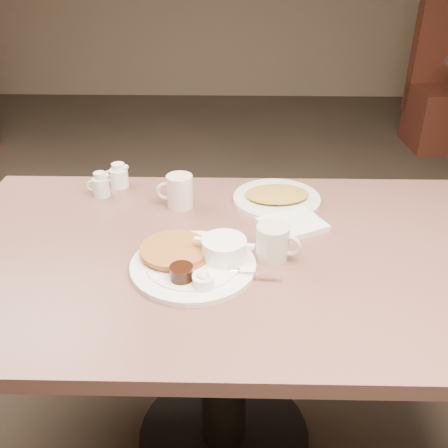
{
  "coord_description": "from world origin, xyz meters",
  "views": [
    {
      "loc": [
        0.03,
        -1.13,
        1.49
      ],
      "look_at": [
        0.0,
        0.02,
        0.82
      ],
      "focal_mm": 41.44,
      "sensor_mm": 36.0,
      "label": 1
    }
  ],
  "objects_px": {
    "coffee_mug_near": "(274,242)",
    "hash_plate": "(277,197)",
    "diner_table": "(224,302)",
    "coffee_mug_far": "(179,191)",
    "creamer_left": "(101,185)",
    "main_plate": "(196,259)",
    "creamer_right": "(119,176)"
  },
  "relations": [
    {
      "from": "coffee_mug_near",
      "to": "hash_plate",
      "type": "xyz_separation_m",
      "value": [
        0.03,
        0.31,
        -0.03
      ]
    },
    {
      "from": "coffee_mug_near",
      "to": "hash_plate",
      "type": "relative_size",
      "value": 0.44
    },
    {
      "from": "diner_table",
      "to": "hash_plate",
      "type": "distance_m",
      "value": 0.37
    },
    {
      "from": "coffee_mug_far",
      "to": "creamer_left",
      "type": "relative_size",
      "value": 1.4
    },
    {
      "from": "coffee_mug_near",
      "to": "coffee_mug_far",
      "type": "bearing_deg",
      "value": 134.32
    },
    {
      "from": "coffee_mug_far",
      "to": "creamer_left",
      "type": "height_order",
      "value": "coffee_mug_far"
    },
    {
      "from": "coffee_mug_far",
      "to": "creamer_left",
      "type": "xyz_separation_m",
      "value": [
        -0.25,
        0.06,
        -0.01
      ]
    },
    {
      "from": "diner_table",
      "to": "main_plate",
      "type": "xyz_separation_m",
      "value": [
        -0.07,
        -0.07,
        0.19
      ]
    },
    {
      "from": "main_plate",
      "to": "coffee_mug_near",
      "type": "xyz_separation_m",
      "value": [
        0.19,
        0.05,
        0.02
      ]
    },
    {
      "from": "creamer_left",
      "to": "main_plate",
      "type": "bearing_deg",
      "value": -49.5
    },
    {
      "from": "creamer_right",
      "to": "diner_table",
      "type": "bearing_deg",
      "value": -47.34
    },
    {
      "from": "main_plate",
      "to": "hash_plate",
      "type": "height_order",
      "value": "main_plate"
    },
    {
      "from": "main_plate",
      "to": "creamer_right",
      "type": "distance_m",
      "value": 0.53
    },
    {
      "from": "coffee_mug_far",
      "to": "hash_plate",
      "type": "relative_size",
      "value": 0.39
    },
    {
      "from": "main_plate",
      "to": "hash_plate",
      "type": "xyz_separation_m",
      "value": [
        0.22,
        0.35,
        -0.01
      ]
    },
    {
      "from": "creamer_left",
      "to": "hash_plate",
      "type": "xyz_separation_m",
      "value": [
        0.55,
        -0.03,
        -0.02
      ]
    },
    {
      "from": "coffee_mug_far",
      "to": "creamer_left",
      "type": "distance_m",
      "value": 0.26
    },
    {
      "from": "main_plate",
      "to": "hash_plate",
      "type": "relative_size",
      "value": 1.4
    },
    {
      "from": "creamer_left",
      "to": "creamer_right",
      "type": "height_order",
      "value": "same"
    },
    {
      "from": "main_plate",
      "to": "creamer_left",
      "type": "height_order",
      "value": "creamer_left"
    },
    {
      "from": "hash_plate",
      "to": "main_plate",
      "type": "bearing_deg",
      "value": -122.14
    },
    {
      "from": "coffee_mug_far",
      "to": "hash_plate",
      "type": "xyz_separation_m",
      "value": [
        0.3,
        0.04,
        -0.04
      ]
    },
    {
      "from": "coffee_mug_near",
      "to": "main_plate",
      "type": "bearing_deg",
      "value": -166.58
    },
    {
      "from": "main_plate",
      "to": "coffee_mug_far",
      "type": "xyz_separation_m",
      "value": [
        -0.07,
        0.32,
        0.03
      ]
    },
    {
      "from": "main_plate",
      "to": "diner_table",
      "type": "bearing_deg",
      "value": 47.15
    },
    {
      "from": "main_plate",
      "to": "creamer_left",
      "type": "relative_size",
      "value": 5.04
    },
    {
      "from": "diner_table",
      "to": "hash_plate",
      "type": "bearing_deg",
      "value": 61.07
    },
    {
      "from": "coffee_mug_near",
      "to": "coffee_mug_far",
      "type": "distance_m",
      "value": 0.38
    },
    {
      "from": "creamer_right",
      "to": "main_plate",
      "type": "bearing_deg",
      "value": -57.91
    },
    {
      "from": "diner_table",
      "to": "coffee_mug_near",
      "type": "bearing_deg",
      "value": -11.39
    },
    {
      "from": "creamer_right",
      "to": "coffee_mug_far",
      "type": "bearing_deg",
      "value": -32.09
    },
    {
      "from": "creamer_left",
      "to": "creamer_right",
      "type": "bearing_deg",
      "value": 57.71
    }
  ]
}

